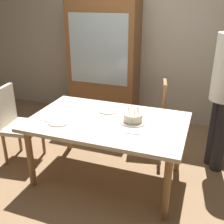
% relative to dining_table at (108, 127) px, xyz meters
% --- Properties ---
extents(ground, '(6.40, 6.40, 0.00)m').
position_rel_dining_table_xyz_m(ground, '(0.00, 0.00, -0.65)').
color(ground, '#93704C').
extents(back_wall, '(6.40, 0.10, 2.60)m').
position_rel_dining_table_xyz_m(back_wall, '(0.00, 1.85, 0.65)').
color(back_wall, beige).
rests_on(back_wall, ground).
extents(dining_table, '(1.65, 1.04, 0.73)m').
position_rel_dining_table_xyz_m(dining_table, '(0.00, 0.00, 0.00)').
color(dining_table, beige).
rests_on(dining_table, ground).
extents(birthday_cake, '(0.28, 0.28, 0.16)m').
position_rel_dining_table_xyz_m(birthday_cake, '(0.27, 0.04, 0.12)').
color(birthday_cake, silver).
rests_on(birthday_cake, dining_table).
extents(plate_near_celebrant, '(0.22, 0.22, 0.01)m').
position_rel_dining_table_xyz_m(plate_near_celebrant, '(-0.45, -0.23, 0.09)').
color(plate_near_celebrant, white).
rests_on(plate_near_celebrant, dining_table).
extents(plate_far_side, '(0.22, 0.22, 0.01)m').
position_rel_dining_table_xyz_m(plate_far_side, '(-0.08, 0.23, 0.09)').
color(plate_far_side, white).
rests_on(plate_far_side, dining_table).
extents(fork_near_celebrant, '(0.18, 0.04, 0.01)m').
position_rel_dining_table_xyz_m(fork_near_celebrant, '(-0.61, -0.25, 0.08)').
color(fork_near_celebrant, silver).
rests_on(fork_near_celebrant, dining_table).
extents(fork_far_side, '(0.18, 0.05, 0.01)m').
position_rel_dining_table_xyz_m(fork_far_side, '(-0.24, 0.23, 0.08)').
color(fork_far_side, silver).
rests_on(fork_far_side, dining_table).
extents(fork_near_guest, '(0.18, 0.02, 0.01)m').
position_rel_dining_table_xyz_m(fork_near_guest, '(0.34, -0.21, 0.08)').
color(fork_near_guest, silver).
rests_on(fork_near_guest, dining_table).
extents(chair_spindle_back, '(0.52, 0.52, 0.95)m').
position_rel_dining_table_xyz_m(chair_spindle_back, '(0.28, 0.84, -0.19)').
color(chair_spindle_back, beige).
rests_on(chair_spindle_back, ground).
extents(chair_upholstered, '(0.50, 0.50, 0.95)m').
position_rel_dining_table_xyz_m(chair_upholstered, '(-1.21, -0.01, -0.11)').
color(chair_upholstered, beige).
rests_on(chair_upholstered, ground).
extents(china_cabinet, '(1.10, 0.45, 1.90)m').
position_rel_dining_table_xyz_m(china_cabinet, '(-0.66, 1.56, 0.31)').
color(china_cabinet, brown).
rests_on(china_cabinet, ground).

